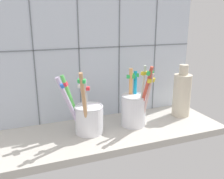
{
  "coord_description": "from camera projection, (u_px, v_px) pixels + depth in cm",
  "views": [
    {
      "loc": [
        -23.66,
        -60.09,
        32.5
      ],
      "look_at": [
        0.0,
        0.69,
        13.69
      ],
      "focal_mm": 39.52,
      "sensor_mm": 36.0,
      "label": 1
    }
  ],
  "objects": [
    {
      "name": "counter_slab",
      "position": [
        113.0,
        132.0,
        0.71
      ],
      "size": [
        64.0,
        22.0,
        2.0
      ],
      "primitive_type": "cube",
      "color": "#BCB7AD",
      "rests_on": "ground"
    },
    {
      "name": "tile_wall_back",
      "position": [
        99.0,
        52.0,
        0.76
      ],
      "size": [
        64.0,
        2.2,
        45.0
      ],
      "color": "silver",
      "rests_on": "ground"
    },
    {
      "name": "toothbrush_cup_left",
      "position": [
        88.0,
        117.0,
        0.67
      ],
      "size": [
        12.67,
        10.45,
        18.46
      ],
      "color": "white",
      "rests_on": "counter_slab"
    },
    {
      "name": "toothbrush_cup_right",
      "position": [
        134.0,
        108.0,
        0.72
      ],
      "size": [
        7.91,
        9.85,
        18.46
      ],
      "color": "white",
      "rests_on": "counter_slab"
    },
    {
      "name": "ceramic_vase",
      "position": [
        182.0,
        94.0,
        0.79
      ],
      "size": [
        5.6,
        5.6,
        16.69
      ],
      "color": "beige",
      "rests_on": "counter_slab"
    }
  ]
}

